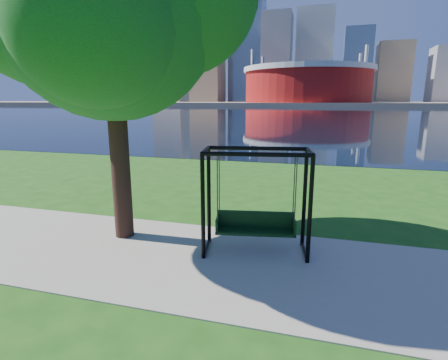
% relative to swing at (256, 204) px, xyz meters
% --- Properties ---
extents(ground, '(900.00, 900.00, 0.00)m').
position_rel_swing_xyz_m(ground, '(-0.50, -0.27, -1.15)').
color(ground, '#1E5114').
rests_on(ground, ground).
extents(path, '(120.00, 4.00, 0.03)m').
position_rel_swing_xyz_m(path, '(-0.50, -0.77, -1.14)').
color(path, '#9E937F').
rests_on(path, ground).
extents(river, '(900.00, 180.00, 0.02)m').
position_rel_swing_xyz_m(river, '(-0.50, 101.73, -1.14)').
color(river, black).
rests_on(river, ground).
extents(far_bank, '(900.00, 228.00, 2.00)m').
position_rel_swing_xyz_m(far_bank, '(-0.50, 305.73, -0.15)').
color(far_bank, '#937F60').
rests_on(far_bank, ground).
extents(stadium, '(83.00, 83.00, 32.00)m').
position_rel_swing_xyz_m(stadium, '(-10.50, 234.73, 13.07)').
color(stadium, maroon).
rests_on(stadium, far_bank).
extents(skyline, '(392.00, 66.00, 96.50)m').
position_rel_swing_xyz_m(skyline, '(-4.77, 319.12, 34.74)').
color(skyline, gray).
rests_on(skyline, far_bank).
extents(swing, '(2.47, 1.40, 2.39)m').
position_rel_swing_xyz_m(swing, '(0.00, 0.00, 0.00)').
color(swing, black).
rests_on(swing, ground).
extents(park_tree, '(6.45, 5.83, 8.02)m').
position_rel_swing_xyz_m(park_tree, '(-3.44, 0.09, 4.41)').
color(park_tree, black).
rests_on(park_tree, ground).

